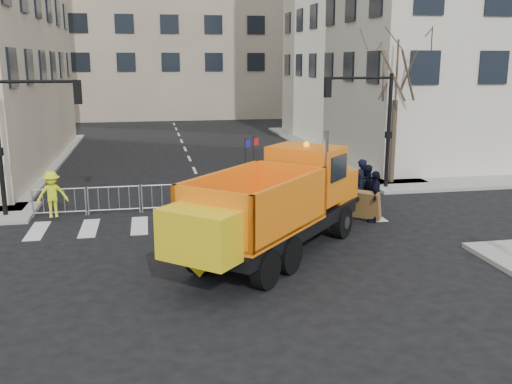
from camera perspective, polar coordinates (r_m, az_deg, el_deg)
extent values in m
plane|color=black|center=(16.52, -1.56, -8.16)|extent=(120.00, 120.00, 0.00)
cube|color=gray|center=(24.55, -4.73, -0.90)|extent=(64.00, 5.00, 0.15)
cube|color=gray|center=(67.52, -9.05, 18.01)|extent=(30.00, 18.00, 24.00)
cylinder|color=black|center=(27.21, 13.12, 5.80)|extent=(0.18, 0.18, 5.40)
cube|color=black|center=(17.84, 2.22, -3.28)|extent=(6.56, 6.98, 0.45)
cylinder|color=black|center=(20.66, 3.12, -2.18)|extent=(1.00, 1.07, 1.11)
cylinder|color=black|center=(19.81, 8.56, -2.98)|extent=(1.00, 1.07, 1.11)
cylinder|color=black|center=(17.41, -2.95, -5.10)|extent=(1.00, 1.07, 1.11)
cylinder|color=black|center=(16.39, 3.27, -6.28)|extent=(1.00, 1.07, 1.11)
cylinder|color=black|center=(16.40, -5.51, -6.31)|extent=(1.00, 1.07, 1.11)
cylinder|color=black|center=(15.31, 0.97, -7.69)|extent=(1.00, 1.07, 1.11)
cube|color=orange|center=(20.48, 6.57, 0.82)|extent=(2.66, 2.62, 1.01)
cube|color=orange|center=(19.19, 5.00, 1.88)|extent=(2.81, 2.75, 1.82)
cylinder|color=silver|center=(18.02, 7.01, 2.24)|extent=(0.14, 0.14, 2.42)
cube|color=orange|center=(16.38, -0.11, -0.92)|extent=(4.83, 5.00, 1.67)
cube|color=yellow|center=(14.28, -5.76, -4.37)|extent=(2.18, 2.09, 1.31)
cube|color=brown|center=(22.25, 8.33, -0.92)|extent=(2.81, 2.58, 1.13)
imported|color=black|center=(23.76, 10.42, 0.82)|extent=(0.82, 0.61, 2.06)
imported|color=black|center=(22.71, 10.88, 0.20)|extent=(1.07, 0.88, 2.03)
imported|color=black|center=(21.88, 11.79, -0.43)|extent=(0.89, 1.24, 1.96)
imported|color=yellow|center=(22.85, -19.71, -0.22)|extent=(1.25, 0.86, 1.76)
cube|color=#9A0B12|center=(24.83, 2.85, 0.76)|extent=(0.54, 0.50, 1.10)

